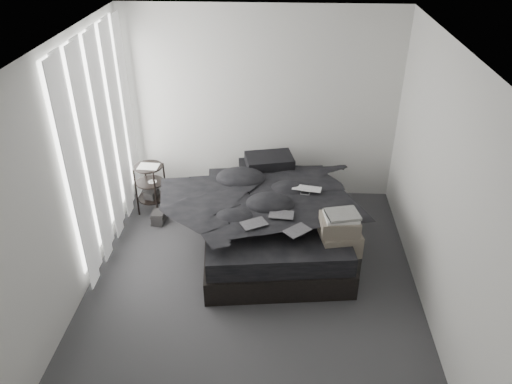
# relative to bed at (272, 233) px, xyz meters

# --- Properties ---
(floor) EXTENTS (3.60, 4.20, 0.01)m
(floor) POSITION_rel_bed_xyz_m (-0.20, -0.84, -0.14)
(floor) COLOR #333336
(floor) RESTS_ON ground
(ceiling) EXTENTS (3.60, 4.20, 0.01)m
(ceiling) POSITION_rel_bed_xyz_m (-0.20, -0.84, 2.46)
(ceiling) COLOR white
(ceiling) RESTS_ON ground
(wall_back) EXTENTS (3.60, 0.01, 2.60)m
(wall_back) POSITION_rel_bed_xyz_m (-0.20, 1.26, 1.16)
(wall_back) COLOR silver
(wall_back) RESTS_ON ground
(wall_front) EXTENTS (3.60, 0.01, 2.60)m
(wall_front) POSITION_rel_bed_xyz_m (-0.20, -2.94, 1.16)
(wall_front) COLOR silver
(wall_front) RESTS_ON ground
(wall_left) EXTENTS (0.01, 4.20, 2.60)m
(wall_left) POSITION_rel_bed_xyz_m (-2.00, -0.84, 1.16)
(wall_left) COLOR silver
(wall_left) RESTS_ON ground
(wall_right) EXTENTS (0.01, 4.20, 2.60)m
(wall_right) POSITION_rel_bed_xyz_m (1.60, -0.84, 1.16)
(wall_right) COLOR silver
(wall_right) RESTS_ON ground
(window_left) EXTENTS (0.02, 2.00, 2.30)m
(window_left) POSITION_rel_bed_xyz_m (-1.98, 0.06, 1.21)
(window_left) COLOR white
(window_left) RESTS_ON wall_left
(curtain_left) EXTENTS (0.06, 2.12, 2.48)m
(curtain_left) POSITION_rel_bed_xyz_m (-1.93, 0.06, 1.14)
(curtain_left) COLOR white
(curtain_left) RESTS_ON wall_left
(bed) EXTENTS (1.85, 2.30, 0.29)m
(bed) POSITION_rel_bed_xyz_m (0.00, 0.00, 0.00)
(bed) COLOR black
(bed) RESTS_ON floor
(mattress) EXTENTS (1.78, 2.23, 0.23)m
(mattress) POSITION_rel_bed_xyz_m (0.00, 0.00, 0.26)
(mattress) COLOR black
(mattress) RESTS_ON bed
(duvet) EXTENTS (1.77, 1.99, 0.25)m
(duvet) POSITION_rel_bed_xyz_m (0.01, -0.05, 0.50)
(duvet) COLOR black
(duvet) RESTS_ON mattress
(pillow_lower) EXTENTS (0.69, 0.50, 0.14)m
(pillow_lower) POSITION_rel_bed_xyz_m (-0.15, 0.81, 0.44)
(pillow_lower) COLOR black
(pillow_lower) RESTS_ON mattress
(pillow_upper) EXTENTS (0.67, 0.53, 0.13)m
(pillow_upper) POSITION_rel_bed_xyz_m (-0.07, 0.80, 0.58)
(pillow_upper) COLOR black
(pillow_upper) RESTS_ON pillow_lower
(laptop) EXTENTS (0.38, 0.28, 0.03)m
(laptop) POSITION_rel_bed_xyz_m (0.38, 0.10, 0.63)
(laptop) COLOR silver
(laptop) RESTS_ON duvet
(comic_a) EXTENTS (0.32, 0.28, 0.01)m
(comic_a) POSITION_rel_bed_xyz_m (-0.19, -0.59, 0.62)
(comic_a) COLOR black
(comic_a) RESTS_ON duvet
(comic_b) EXTENTS (0.28, 0.20, 0.01)m
(comic_b) POSITION_rel_bed_xyz_m (0.10, -0.40, 0.63)
(comic_b) COLOR black
(comic_b) RESTS_ON duvet
(comic_c) EXTENTS (0.32, 0.31, 0.01)m
(comic_c) POSITION_rel_bed_xyz_m (0.27, -0.70, 0.64)
(comic_c) COLOR black
(comic_c) RESTS_ON duvet
(side_stand) EXTENTS (0.44, 0.44, 0.68)m
(side_stand) POSITION_rel_bed_xyz_m (-1.63, 0.64, 0.20)
(side_stand) COLOR black
(side_stand) RESTS_ON floor
(papers) EXTENTS (0.27, 0.21, 0.01)m
(papers) POSITION_rel_bed_xyz_m (-1.63, 0.63, 0.54)
(papers) COLOR white
(papers) RESTS_ON side_stand
(floor_books) EXTENTS (0.16, 0.22, 0.15)m
(floor_books) POSITION_rel_bed_xyz_m (-1.50, 0.37, -0.07)
(floor_books) COLOR black
(floor_books) RESTS_ON floor
(box_lower) EXTENTS (0.49, 0.41, 0.34)m
(box_lower) POSITION_rel_bed_xyz_m (0.73, -0.55, 0.02)
(box_lower) COLOR black
(box_lower) RESTS_ON floor
(box_mid) EXTENTS (0.48, 0.41, 0.26)m
(box_mid) POSITION_rel_bed_xyz_m (0.74, -0.56, 0.32)
(box_mid) COLOR #655C50
(box_mid) RESTS_ON box_lower
(box_upper) EXTENTS (0.43, 0.35, 0.18)m
(box_upper) POSITION_rel_bed_xyz_m (0.72, -0.55, 0.54)
(box_upper) COLOR #655C50
(box_upper) RESTS_ON box_mid
(art_book_white) EXTENTS (0.38, 0.32, 0.03)m
(art_book_white) POSITION_rel_bed_xyz_m (0.73, -0.55, 0.64)
(art_book_white) COLOR silver
(art_book_white) RESTS_ON box_upper
(art_book_snake) EXTENTS (0.39, 0.34, 0.03)m
(art_book_snake) POSITION_rel_bed_xyz_m (0.74, -0.56, 0.67)
(art_book_snake) COLOR silver
(art_book_snake) RESTS_ON art_book_white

